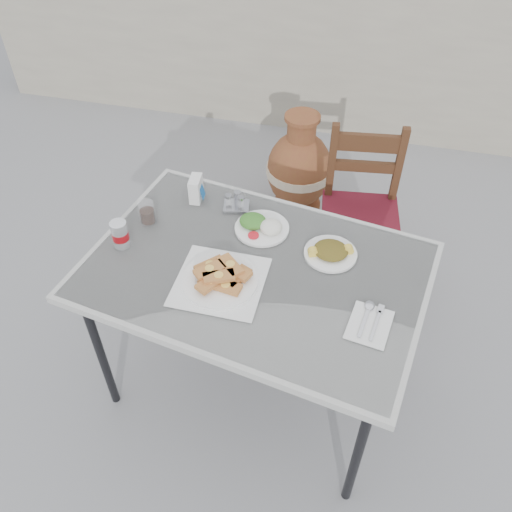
% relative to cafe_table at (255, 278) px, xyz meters
% --- Properties ---
extents(ground, '(80.00, 80.00, 0.00)m').
position_rel_cafe_table_xyz_m(ground, '(0.15, 0.08, -0.78)').
color(ground, slate).
rests_on(ground, ground).
extents(cafe_table, '(1.52, 1.15, 0.84)m').
position_rel_cafe_table_xyz_m(cafe_table, '(0.00, 0.00, 0.00)').
color(cafe_table, black).
rests_on(cafe_table, ground).
extents(pide_plate, '(0.35, 0.35, 0.07)m').
position_rel_cafe_table_xyz_m(pide_plate, '(-0.12, -0.11, 0.09)').
color(pide_plate, white).
rests_on(pide_plate, cafe_table).
extents(salad_rice_plate, '(0.24, 0.24, 0.06)m').
position_rel_cafe_table_xyz_m(salad_rice_plate, '(-0.03, 0.24, 0.08)').
color(salad_rice_plate, white).
rests_on(salad_rice_plate, cafe_table).
extents(salad_chopped_plate, '(0.22, 0.22, 0.05)m').
position_rel_cafe_table_xyz_m(salad_chopped_plate, '(0.29, 0.15, 0.08)').
color(salad_chopped_plate, white).
rests_on(salad_chopped_plate, cafe_table).
extents(soda_can, '(0.07, 0.07, 0.13)m').
position_rel_cafe_table_xyz_m(soda_can, '(-0.58, -0.01, 0.12)').
color(soda_can, white).
rests_on(soda_can, cafe_table).
extents(cola_glass, '(0.07, 0.07, 0.10)m').
position_rel_cafe_table_xyz_m(cola_glass, '(-0.53, 0.17, 0.10)').
color(cola_glass, white).
rests_on(cola_glass, cafe_table).
extents(napkin_holder, '(0.07, 0.10, 0.12)m').
position_rel_cafe_table_xyz_m(napkin_holder, '(-0.37, 0.37, 0.12)').
color(napkin_holder, white).
rests_on(napkin_holder, cafe_table).
extents(condiment_caddy, '(0.13, 0.12, 0.08)m').
position_rel_cafe_table_xyz_m(condiment_caddy, '(-0.18, 0.35, 0.09)').
color(condiment_caddy, '#B0B1B7').
rests_on(condiment_caddy, cafe_table).
extents(cutlery_napkin, '(0.18, 0.22, 0.01)m').
position_rel_cafe_table_xyz_m(cutlery_napkin, '(0.48, -0.17, 0.06)').
color(cutlery_napkin, white).
rests_on(cutlery_napkin, cafe_table).
extents(chair, '(0.47, 0.47, 0.95)m').
position_rel_cafe_table_xyz_m(chair, '(0.38, 0.89, -0.29)').
color(chair, '#34210E').
rests_on(chair, ground).
extents(terracotta_urn, '(0.43, 0.43, 0.75)m').
position_rel_cafe_table_xyz_m(terracotta_urn, '(-0.05, 1.40, -0.43)').
color(terracotta_urn, brown).
rests_on(terracotta_urn, ground).
extents(back_wall, '(6.00, 0.25, 1.20)m').
position_rel_cafe_table_xyz_m(back_wall, '(0.15, 2.58, -0.18)').
color(back_wall, '#A7A08B').
rests_on(back_wall, ground).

